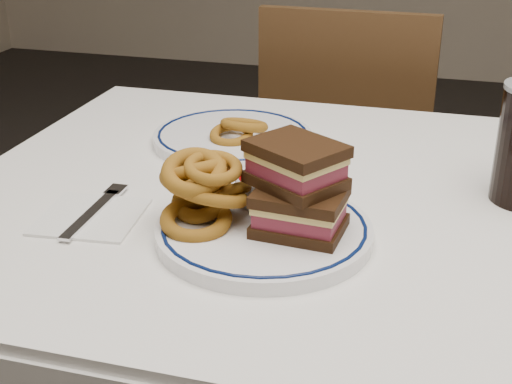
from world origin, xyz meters
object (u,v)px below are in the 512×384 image
(chair_far, at_px, (348,161))
(main_plate, at_px, (264,231))
(reuben_sandwich, at_px, (298,188))
(far_plate, at_px, (233,137))

(chair_far, distance_m, main_plate, 0.99)
(chair_far, height_order, reuben_sandwich, chair_far)
(reuben_sandwich, bearing_deg, far_plate, 120.12)
(chair_far, relative_size, reuben_sandwich, 6.56)
(main_plate, relative_size, reuben_sandwich, 2.02)
(chair_far, relative_size, far_plate, 3.30)
(reuben_sandwich, bearing_deg, chair_far, 94.18)
(chair_far, xyz_separation_m, far_plate, (-0.11, -0.63, 0.28))
(main_plate, relative_size, far_plate, 1.02)
(reuben_sandwich, xyz_separation_m, far_plate, (-0.18, 0.31, -0.06))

